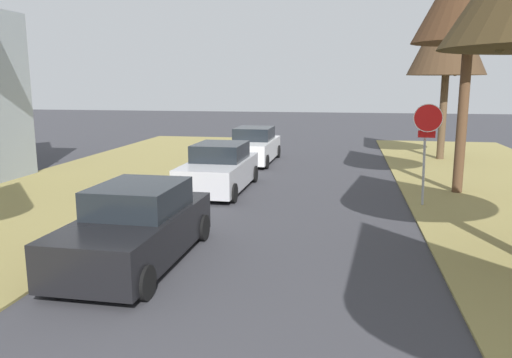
{
  "coord_description": "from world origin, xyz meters",
  "views": [
    {
      "loc": [
        1.71,
        -2.14,
        3.59
      ],
      "look_at": [
        -0.36,
        9.5,
        1.32
      ],
      "focal_mm": 35.45,
      "sensor_mm": 36.0,
      "label": 1
    }
  ],
  "objects": [
    {
      "name": "parked_sedan_silver",
      "position": [
        -2.44,
        14.1,
        0.72
      ],
      "size": [
        2.0,
        4.43,
        1.57
      ],
      "color": "#BCBCC1",
      "rests_on": "ground"
    },
    {
      "name": "parked_sedan_black",
      "position": [
        -2.37,
        7.07,
        0.72
      ],
      "size": [
        2.0,
        4.43,
        1.57
      ],
      "color": "black",
      "rests_on": "ground"
    },
    {
      "name": "street_tree_right_far",
      "position": [
        6.11,
        22.52,
        5.76
      ],
      "size": [
        3.49,
        3.49,
        7.64
      ],
      "color": "brown",
      "rests_on": "grass_verge_right"
    },
    {
      "name": "parked_sedan_white",
      "position": [
        -2.4,
        20.3,
        0.72
      ],
      "size": [
        2.0,
        4.43,
        1.57
      ],
      "color": "white",
      "rests_on": "ground"
    },
    {
      "name": "stop_sign_far",
      "position": [
        4.0,
        12.94,
        2.18
      ],
      "size": [
        0.82,
        0.53,
        2.95
      ],
      "color": "#9EA0A5",
      "rests_on": "grass_verge_right"
    }
  ]
}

